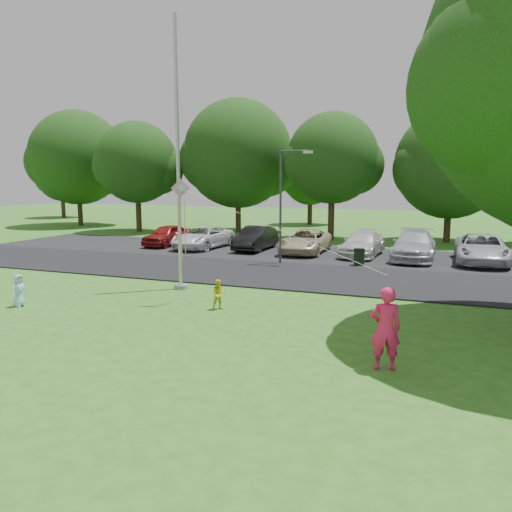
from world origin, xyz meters
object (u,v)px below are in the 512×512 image
(woman, at_px, (385,328))
(kite, at_px, (184,203))
(trash_can, at_px, (359,257))
(street_lamp, at_px, (285,195))
(child_blue, at_px, (19,290))
(flagpole, at_px, (178,179))
(child_yellow, at_px, (219,295))

(woman, bearing_deg, kite, -43.99)
(trash_can, bearing_deg, kite, -113.53)
(street_lamp, distance_m, child_blue, 12.71)
(flagpole, height_order, child_blue, flagpole)
(trash_can, relative_size, child_blue, 0.80)
(street_lamp, xyz_separation_m, trash_can, (3.54, 0.73, -2.96))
(trash_can, height_order, kite, kite)
(kite, bearing_deg, trash_can, 40.77)
(woman, distance_m, child_blue, 11.98)
(woman, bearing_deg, child_yellow, -47.83)
(street_lamp, relative_size, child_blue, 5.22)
(trash_can, height_order, child_yellow, child_yellow)
(trash_can, distance_m, child_blue, 14.93)
(flagpole, xyz_separation_m, kite, (1.41, -2.14, -0.76))
(child_yellow, distance_m, kite, 3.19)
(child_yellow, xyz_separation_m, child_blue, (-6.33, -1.97, 0.05))
(child_blue, height_order, kite, kite)
(street_lamp, bearing_deg, woman, -66.93)
(street_lamp, bearing_deg, child_blue, -120.81)
(child_yellow, xyz_separation_m, kite, (-1.28, 0.17, 2.91))
(woman, bearing_deg, street_lamp, -79.98)
(child_blue, xyz_separation_m, kite, (5.05, 2.14, 2.86))
(flagpole, height_order, trash_can, flagpole)
(trash_can, relative_size, woman, 0.47)
(child_yellow, height_order, kite, kite)
(child_yellow, bearing_deg, child_blue, 161.43)
(street_lamp, distance_m, child_yellow, 9.51)
(child_blue, relative_size, kite, 0.15)
(street_lamp, distance_m, woman, 14.10)
(flagpole, bearing_deg, child_blue, -130.42)
(trash_can, bearing_deg, child_blue, -128.18)
(child_yellow, relative_size, child_blue, 0.91)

